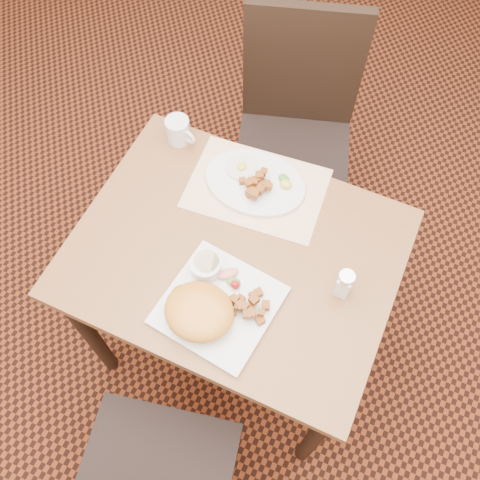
% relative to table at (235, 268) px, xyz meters
% --- Properties ---
extents(ground, '(8.00, 8.00, 0.00)m').
position_rel_table_xyz_m(ground, '(0.00, 0.00, -0.64)').
color(ground, black).
rests_on(ground, ground).
extents(table, '(0.90, 0.70, 0.75)m').
position_rel_table_xyz_m(table, '(0.00, 0.00, 0.00)').
color(table, brown).
rests_on(table, ground).
extents(chair_far, '(0.53, 0.54, 0.97)m').
position_rel_table_xyz_m(chair_far, '(-0.06, 0.67, -0.10)').
color(chair_far, black).
rests_on(chair_far, ground).
extents(placemat, '(0.42, 0.31, 0.00)m').
position_rel_table_xyz_m(placemat, '(-0.03, 0.22, 0.11)').
color(placemat, white).
rests_on(placemat, table).
extents(plate_square, '(0.31, 0.31, 0.02)m').
position_rel_table_xyz_m(plate_square, '(0.03, -0.17, 0.12)').
color(plate_square, silver).
rests_on(plate_square, table).
extents(plate_oval, '(0.31, 0.23, 0.02)m').
position_rel_table_xyz_m(plate_oval, '(-0.04, 0.23, 0.12)').
color(plate_oval, silver).
rests_on(plate_oval, placemat).
extents(hollandaise_mound, '(0.19, 0.16, 0.07)m').
position_rel_table_xyz_m(hollandaise_mound, '(0.00, -0.22, 0.16)').
color(hollandaise_mound, orange).
rests_on(hollandaise_mound, plate_square).
extents(ramekin, '(0.08, 0.08, 0.05)m').
position_rel_table_xyz_m(ramekin, '(-0.04, -0.09, 0.15)').
color(ramekin, silver).
rests_on(ramekin, plate_square).
extents(garnish_sq, '(0.08, 0.07, 0.03)m').
position_rel_table_xyz_m(garnish_sq, '(0.03, -0.09, 0.14)').
color(garnish_sq, '#387223').
rests_on(garnish_sq, plate_square).
extents(fried_egg, '(0.10, 0.10, 0.02)m').
position_rel_table_xyz_m(fried_egg, '(-0.09, 0.26, 0.13)').
color(fried_egg, white).
rests_on(fried_egg, plate_oval).
extents(garnish_ov, '(0.06, 0.06, 0.02)m').
position_rel_table_xyz_m(garnish_ov, '(0.05, 0.26, 0.14)').
color(garnish_ov, '#387223').
rests_on(garnish_ov, plate_oval).
extents(salt_shaker, '(0.04, 0.04, 0.10)m').
position_rel_table_xyz_m(salt_shaker, '(0.31, 0.01, 0.16)').
color(salt_shaker, white).
rests_on(salt_shaker, table).
extents(coffee_mug, '(0.11, 0.07, 0.08)m').
position_rel_table_xyz_m(coffee_mug, '(-0.32, 0.29, 0.15)').
color(coffee_mug, silver).
rests_on(coffee_mug, table).
extents(home_fries_sq, '(0.12, 0.11, 0.04)m').
position_rel_table_xyz_m(home_fries_sq, '(0.11, -0.15, 0.14)').
color(home_fries_sq, '#995018').
rests_on(home_fries_sq, plate_square).
extents(home_fries_ov, '(0.11, 0.11, 0.04)m').
position_rel_table_xyz_m(home_fries_ov, '(-0.02, 0.21, 0.14)').
color(home_fries_ov, '#995018').
rests_on(home_fries_ov, plate_oval).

